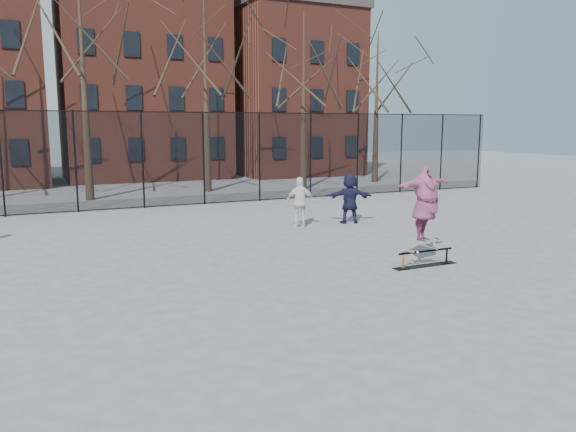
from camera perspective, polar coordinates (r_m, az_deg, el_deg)
name	(u,v)px	position (r m, az deg, el deg)	size (l,w,h in m)	color
ground	(325,282)	(12.48, 3.83, -6.71)	(100.00, 100.00, 0.00)	slate
skate_rail	(425,260)	(14.22, 13.78, -4.34)	(1.80, 0.27, 0.40)	black
skateboard	(424,248)	(14.12, 13.63, -3.22)	(0.81, 0.19, 0.10)	#A27840
skater	(425,210)	(13.95, 13.78, 0.56)	(2.20, 0.60, 1.79)	#773A91
bystander_white	(300,202)	(18.89, 1.26, 1.41)	(1.00, 0.42, 1.71)	silver
bystander_navy	(350,198)	(19.81, 6.28, 1.80)	(1.64, 0.52, 1.76)	#1C1C38
fence	(176,158)	(24.23, -11.33, 5.81)	(34.03, 0.07, 4.00)	black
tree_row	(145,40)	(28.46, -14.29, 16.90)	(33.66, 7.46, 10.67)	black
rowhouses	(134,82)	(37.16, -15.41, 12.98)	(29.00, 7.00, 13.00)	maroon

